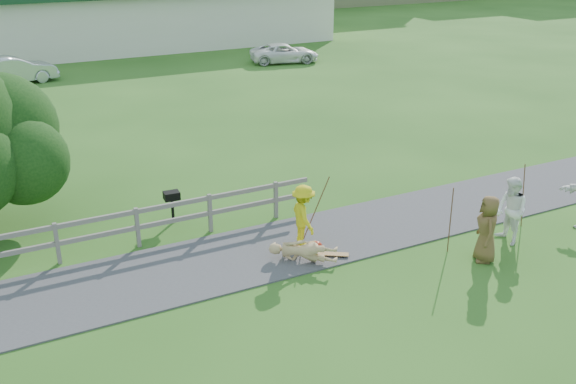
% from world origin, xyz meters
% --- Properties ---
extents(ground, '(260.00, 260.00, 0.00)m').
position_xyz_m(ground, '(0.00, 0.00, 0.00)').
color(ground, '#285719').
rests_on(ground, ground).
extents(path, '(34.00, 3.00, 0.04)m').
position_xyz_m(path, '(0.00, 1.50, 0.02)').
color(path, '#3D3D40').
rests_on(path, ground).
extents(fence, '(15.05, 0.10, 1.10)m').
position_xyz_m(fence, '(-4.62, 3.30, 0.72)').
color(fence, '#68625B').
rests_on(fence, ground).
extents(strip_mall, '(32.50, 10.75, 5.10)m').
position_xyz_m(strip_mall, '(4.00, 34.94, 2.58)').
color(strip_mall, beige).
rests_on(strip_mall, ground).
extents(skater_rider, '(0.74, 1.13, 1.65)m').
position_xyz_m(skater_rider, '(1.77, 1.24, 0.83)').
color(skater_rider, gold).
rests_on(skater_rider, ground).
extents(skater_fallen, '(1.43, 1.54, 0.62)m').
position_xyz_m(skater_fallen, '(1.39, 0.56, 0.31)').
color(skater_fallen, tan).
rests_on(skater_fallen, ground).
extents(spectator_a, '(0.77, 0.94, 1.81)m').
position_xyz_m(spectator_a, '(6.75, -0.94, 0.91)').
color(spectator_a, white).
rests_on(spectator_a, ground).
extents(spectator_c, '(0.90, 1.01, 1.73)m').
position_xyz_m(spectator_c, '(5.49, -1.40, 0.86)').
color(spectator_c, brown).
rests_on(spectator_c, ground).
extents(car_silver, '(4.68, 2.37, 1.47)m').
position_xyz_m(car_silver, '(-2.83, 25.28, 0.74)').
color(car_silver, silver).
rests_on(car_silver, ground).
extents(car_white, '(4.58, 2.89, 1.18)m').
position_xyz_m(car_white, '(12.81, 23.95, 0.59)').
color(car_white, white).
rests_on(car_white, ground).
extents(bbq, '(0.45, 0.36, 0.94)m').
position_xyz_m(bbq, '(-0.73, 4.34, 0.47)').
color(bbq, black).
rests_on(bbq, ground).
extents(longboard_rider, '(0.83, 0.26, 0.09)m').
position_xyz_m(longboard_rider, '(1.77, 1.24, 0.05)').
color(longboard_rider, brown).
rests_on(longboard_rider, ground).
extents(longboard_fallen, '(0.79, 0.61, 0.09)m').
position_xyz_m(longboard_fallen, '(2.19, 0.46, 0.05)').
color(longboard_fallen, brown).
rests_on(longboard_fallen, ground).
extents(helmet, '(0.29, 0.29, 0.29)m').
position_xyz_m(helmet, '(1.99, 0.91, 0.15)').
color(helmet, '#AB2411').
rests_on(helmet, ground).
extents(pole_rider, '(0.03, 0.03, 1.86)m').
position_xyz_m(pole_rider, '(2.37, 1.64, 0.93)').
color(pole_rider, brown).
rests_on(pole_rider, ground).
extents(pole_spec_left, '(0.03, 0.03, 1.78)m').
position_xyz_m(pole_spec_left, '(4.98, -0.64, 0.89)').
color(pole_spec_left, brown).
rests_on(pole_spec_left, ground).
extents(pole_spec_right, '(0.03, 0.03, 1.89)m').
position_xyz_m(pole_spec_right, '(7.75, -0.38, 0.95)').
color(pole_spec_right, brown).
rests_on(pole_spec_right, ground).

